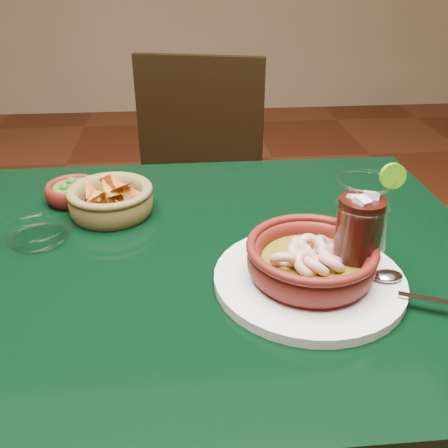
{
  "coord_description": "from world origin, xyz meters",
  "views": [
    {
      "loc": [
        0.08,
        -0.73,
        1.2
      ],
      "look_at": [
        0.14,
        -0.02,
        0.81
      ],
      "focal_mm": 40.0,
      "sensor_mm": 36.0,
      "label": 1
    }
  ],
  "objects": [
    {
      "name": "dining_table",
      "position": [
        0.0,
        0.0,
        0.65
      ],
      "size": [
        1.2,
        0.8,
        0.75
      ],
      "color": "black",
      "rests_on": "ground"
    },
    {
      "name": "dining_chair",
      "position": [
        0.11,
        0.71,
        0.51
      ],
      "size": [
        0.52,
        0.52,
        0.93
      ],
      "color": "black",
      "rests_on": "ground"
    },
    {
      "name": "shrimp_plate",
      "position": [
        0.26,
        -0.11,
        0.78
      ],
      "size": [
        0.37,
        0.29,
        0.08
      ],
      "color": "silver",
      "rests_on": "dining_table"
    },
    {
      "name": "chip_basket",
      "position": [
        -0.06,
        0.15,
        0.78
      ],
      "size": [
        0.19,
        0.19,
        0.11
      ],
      "color": "olive",
      "rests_on": "dining_table"
    },
    {
      "name": "guacamole_ramekin",
      "position": [
        -0.15,
        0.22,
        0.77
      ],
      "size": [
        0.13,
        0.13,
        0.04
      ],
      "color": "#4F110D",
      "rests_on": "dining_table"
    },
    {
      "name": "cola_drink",
      "position": [
        0.33,
        -0.11,
        0.83
      ],
      "size": [
        0.17,
        0.17,
        0.19
      ],
      "color": "white",
      "rests_on": "dining_table"
    },
    {
      "name": "glass_ashtray",
      "position": [
        -0.18,
        0.06,
        0.76
      ],
      "size": [
        0.12,
        0.12,
        0.03
      ],
      "color": "white",
      "rests_on": "dining_table"
    }
  ]
}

